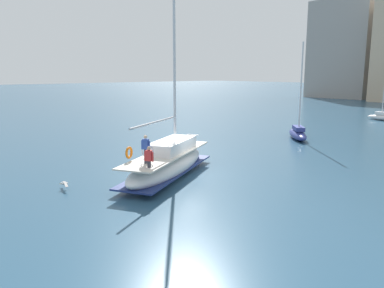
# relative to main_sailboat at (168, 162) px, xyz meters

# --- Properties ---
(ground_plane) EXTENTS (400.00, 400.00, 0.00)m
(ground_plane) POSITION_rel_main_sailboat_xyz_m (0.14, 1.44, -0.90)
(ground_plane) COLOR #284C66
(main_sailboat) EXTENTS (6.67, 9.59, 11.79)m
(main_sailboat) POSITION_rel_main_sailboat_xyz_m (0.00, 0.00, 0.00)
(main_sailboat) COLOR white
(main_sailboat) RESTS_ON ground
(moored_sloop_near) EXTENTS (4.68, 4.71, 9.15)m
(moored_sloop_near) POSITION_rel_main_sailboat_xyz_m (-2.34, 17.69, -0.30)
(moored_sloop_near) COLOR navy
(moored_sloop_near) RESTS_ON ground
(moored_catamaran) EXTENTS (4.63, 1.53, 7.62)m
(moored_catamaran) POSITION_rel_main_sailboat_xyz_m (-2.88, 38.82, -0.37)
(moored_catamaran) COLOR white
(moored_catamaran) RESTS_ON ground
(seagull) EXTENTS (1.17, 0.48, 0.17)m
(seagull) POSITION_rel_main_sailboat_xyz_m (-1.64, -5.97, -0.57)
(seagull) COLOR silver
(seagull) RESTS_ON ground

